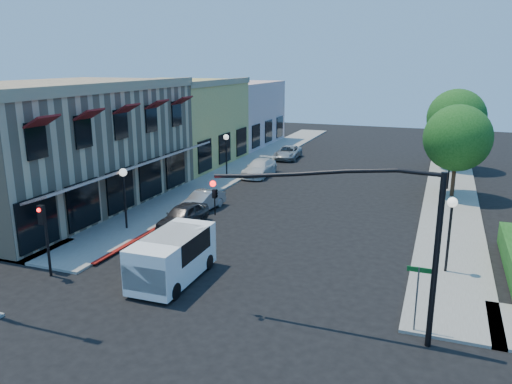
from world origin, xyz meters
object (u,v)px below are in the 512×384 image
(white_van, at_px, (172,255))
(parked_car_d, at_px, (288,152))
(secondary_signal, at_px, (44,227))
(signal_mast_arm, at_px, (370,224))
(lamppost_right_near, at_px, (451,216))
(parked_car_a, at_px, (183,216))
(street_name_sign, at_px, (417,289))
(lamppost_right_far, at_px, (451,154))
(parked_car_b, at_px, (203,201))
(parked_car_c, at_px, (260,168))
(lamppost_left_near, at_px, (124,183))
(street_tree_a, at_px, (458,138))
(street_tree_b, at_px, (456,118))
(lamppost_left_far, at_px, (226,145))

(white_van, bearing_deg, parked_car_d, 97.09)
(secondary_signal, relative_size, parked_car_d, 0.74)
(signal_mast_arm, bearing_deg, lamppost_right_near, 67.88)
(parked_car_a, bearing_deg, lamppost_right_near, -3.92)
(parked_car_a, xyz_separation_m, parked_car_d, (-0.48, 22.02, -0.05))
(secondary_signal, height_order, street_name_sign, secondary_signal)
(street_name_sign, bearing_deg, signal_mast_arm, -156.80)
(lamppost_right_far, bearing_deg, secondary_signal, -126.14)
(parked_car_a, relative_size, parked_car_b, 1.07)
(parked_car_c, relative_size, parked_car_d, 1.04)
(lamppost_left_near, bearing_deg, parked_car_d, 84.43)
(street_tree_a, xyz_separation_m, white_van, (-11.44, -19.00, -2.99))
(parked_car_b, bearing_deg, parked_car_a, -75.21)
(street_tree_a, relative_size, signal_mast_arm, 0.81)
(lamppost_right_near, relative_size, lamppost_right_far, 1.00)
(parked_car_d, bearing_deg, signal_mast_arm, -71.90)
(parked_car_a, distance_m, parked_car_d, 22.03)
(parked_car_c, bearing_deg, street_tree_b, 29.86)
(signal_mast_arm, bearing_deg, parked_car_b, 136.34)
(street_tree_b, bearing_deg, white_van, -111.53)
(secondary_signal, distance_m, lamppost_left_near, 6.63)
(street_name_sign, xyz_separation_m, parked_car_d, (-13.70, 29.39, -1.07))
(parked_car_b, distance_m, parked_car_c, 10.56)
(secondary_signal, relative_size, street_name_sign, 1.33)
(secondary_signal, height_order, parked_car_c, secondary_signal)
(lamppost_right_far, xyz_separation_m, parked_car_d, (-14.70, 7.59, -2.11))
(street_tree_a, relative_size, secondary_signal, 1.95)
(parked_car_a, bearing_deg, street_tree_b, 59.45)
(signal_mast_arm, relative_size, lamppost_right_near, 2.24)
(street_tree_b, bearing_deg, parked_car_b, -128.29)
(lamppost_left_far, height_order, parked_car_c, lamppost_left_far)
(secondary_signal, relative_size, lamppost_left_near, 0.93)
(signal_mast_arm, height_order, lamppost_left_far, signal_mast_arm)
(street_name_sign, height_order, lamppost_right_near, lamppost_right_near)
(street_name_sign, bearing_deg, white_van, 175.51)
(street_name_sign, distance_m, lamppost_right_near, 5.98)
(lamppost_left_near, xyz_separation_m, lamppost_left_far, (0.00, 14.00, 0.00))
(street_tree_a, height_order, lamppost_right_near, street_tree_a)
(street_tree_a, relative_size, lamppost_right_far, 1.82)
(parked_car_a, bearing_deg, parked_car_d, 93.61)
(street_name_sign, xyz_separation_m, parked_car_a, (-13.22, 7.37, -1.02))
(lamppost_left_near, bearing_deg, lamppost_right_far, 43.26)
(signal_mast_arm, xyz_separation_m, lamppost_left_near, (-14.36, 6.50, -1.35))
(lamppost_right_near, xyz_separation_m, parked_car_d, (-14.70, 23.59, -2.11))
(street_tree_b, bearing_deg, parked_car_a, -122.92)
(street_name_sign, height_order, parked_car_d, street_name_sign)
(street_name_sign, relative_size, lamppost_right_far, 0.70)
(lamppost_left_near, relative_size, parked_car_c, 0.77)
(signal_mast_arm, distance_m, lamppost_left_far, 25.07)
(street_tree_b, height_order, street_name_sign, street_tree_b)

